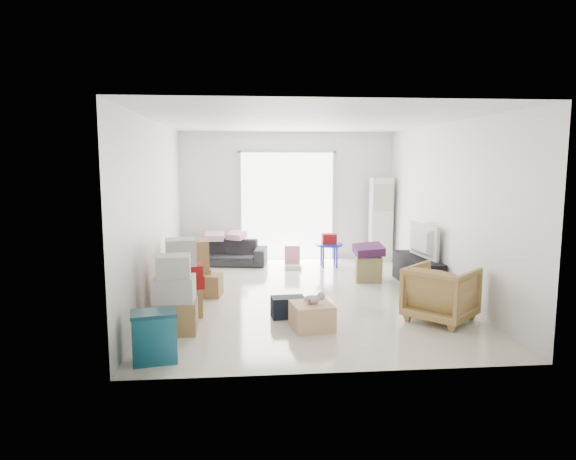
% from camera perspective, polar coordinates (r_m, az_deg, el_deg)
% --- Properties ---
extents(room_shell, '(4.98, 6.48, 3.18)m').
position_cam_1_polar(room_shell, '(7.94, 1.82, 2.23)').
color(room_shell, beige).
rests_on(room_shell, ground).
extents(sliding_door, '(2.10, 0.04, 2.33)m').
position_cam_1_polar(sliding_door, '(10.90, -0.09, 3.19)').
color(sliding_door, white).
rests_on(sliding_door, room_shell).
extents(ac_tower, '(0.45, 0.30, 1.75)m').
position_cam_1_polar(ac_tower, '(10.96, 10.27, 1.16)').
color(ac_tower, white).
rests_on(ac_tower, room_shell).
extents(tv_console, '(0.44, 1.45, 0.48)m').
position_cam_1_polar(tv_console, '(9.01, 14.19, -4.47)').
color(tv_console, black).
rests_on(tv_console, room_shell).
extents(television, '(0.67, 1.04, 0.13)m').
position_cam_1_polar(television, '(8.95, 14.26, -2.55)').
color(television, black).
rests_on(television, tv_console).
extents(sofa, '(1.78, 0.77, 0.67)m').
position_cam_1_polar(sofa, '(10.50, -7.16, -2.03)').
color(sofa, '#29292E').
rests_on(sofa, room_shell).
extents(pillow_left, '(0.38, 0.31, 0.12)m').
position_cam_1_polar(pillow_left, '(10.41, -8.20, 0.07)').
color(pillow_left, '#CB94AA').
rests_on(pillow_left, sofa).
extents(pillow_right, '(0.45, 0.43, 0.12)m').
position_cam_1_polar(pillow_right, '(10.49, -5.76, 0.18)').
color(pillow_right, '#CB94AA').
rests_on(pillow_right, sofa).
extents(armchair, '(1.08, 1.08, 0.81)m').
position_cam_1_polar(armchair, '(7.11, 16.65, -6.48)').
color(armchair, tan).
rests_on(armchair, room_shell).
extents(storage_bins, '(0.53, 0.42, 0.55)m').
position_cam_1_polar(storage_bins, '(5.70, -14.64, -11.37)').
color(storage_bins, '#135367').
rests_on(storage_bins, room_shell).
extents(box_stack_a, '(0.54, 0.45, 0.97)m').
position_cam_1_polar(box_stack_a, '(6.51, -12.49, -7.40)').
color(box_stack_a, olive).
rests_on(box_stack_a, room_shell).
extents(box_stack_b, '(0.65, 0.60, 1.05)m').
position_cam_1_polar(box_stack_b, '(7.22, -11.74, -5.67)').
color(box_stack_b, olive).
rests_on(box_stack_b, room_shell).
extents(box_stack_c, '(0.63, 0.59, 0.86)m').
position_cam_1_polar(box_stack_c, '(8.32, -10.66, -4.12)').
color(box_stack_c, olive).
rests_on(box_stack_c, room_shell).
extents(loose_box, '(0.47, 0.47, 0.35)m').
position_cam_1_polar(loose_box, '(8.18, -8.88, -6.06)').
color(loose_box, olive).
rests_on(loose_box, room_shell).
extents(duffel_bag, '(0.47, 0.31, 0.28)m').
position_cam_1_polar(duffel_bag, '(7.03, -0.01, -8.55)').
color(duffel_bag, black).
rests_on(duffel_bag, room_shell).
extents(ottoman, '(0.50, 0.50, 0.44)m').
position_cam_1_polar(ottoman, '(9.16, 8.90, -4.24)').
color(ottoman, '#9C8F5B').
rests_on(ottoman, room_shell).
extents(blanket, '(0.50, 0.50, 0.14)m').
position_cam_1_polar(blanket, '(9.11, 8.94, -2.45)').
color(blanket, '#431C48').
rests_on(blanket, ottoman).
extents(kids_table, '(0.54, 0.54, 0.67)m').
position_cam_1_polar(kids_table, '(10.23, 4.58, -1.46)').
color(kids_table, '#1720B9').
rests_on(kids_table, room_shell).
extents(toy_walker, '(0.34, 0.30, 0.44)m').
position_cam_1_polar(toy_walker, '(10.10, 0.52, -3.61)').
color(toy_walker, silver).
rests_on(toy_walker, room_shell).
extents(wood_crate, '(0.56, 0.56, 0.33)m').
position_cam_1_polar(wood_crate, '(6.56, 2.68, -9.55)').
color(wood_crate, '#DAB37D').
rests_on(wood_crate, room_shell).
extents(plush_bunny, '(0.28, 0.16, 0.14)m').
position_cam_1_polar(plush_bunny, '(6.51, 2.95, -7.60)').
color(plush_bunny, '#B2ADA8').
rests_on(plush_bunny, wood_crate).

